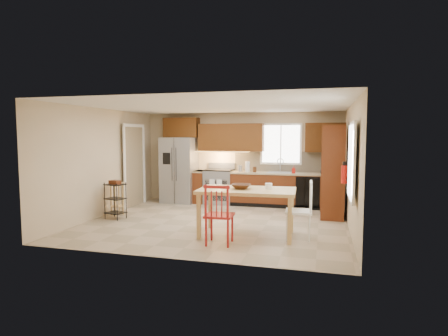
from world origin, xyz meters
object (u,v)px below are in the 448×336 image
(chair_white, at_px, (299,210))
(table_bowl, at_px, (241,189))
(dining_table, at_px, (247,213))
(range_stove, at_px, (219,187))
(refrigerator, at_px, (179,170))
(fire_extinguisher, at_px, (344,174))
(bar_stool, at_px, (117,199))
(chair_red, at_px, (219,214))
(utility_cart, at_px, (115,201))
(pantry, at_px, (333,172))
(table_jar, at_px, (269,187))
(soap_bottle, at_px, (294,170))

(chair_white, height_order, table_bowl, chair_white)
(dining_table, bearing_deg, range_stove, 111.88)
(refrigerator, distance_m, table_bowl, 3.89)
(fire_extinguisher, xyz_separation_m, bar_stool, (-5.09, -0.06, -0.72))
(fire_extinguisher, relative_size, chair_red, 0.34)
(range_stove, height_order, chair_white, chair_white)
(chair_white, xyz_separation_m, utility_cart, (-4.10, 0.59, -0.11))
(table_bowl, height_order, bar_stool, table_bowl)
(chair_white, relative_size, bar_stool, 1.36)
(pantry, xyz_separation_m, table_bowl, (-1.69, -2.10, -0.17))
(utility_cart, bearing_deg, refrigerator, 89.77)
(refrigerator, bearing_deg, table_jar, -44.70)
(chair_red, bearing_deg, range_stove, 103.17)
(fire_extinguisher, distance_m, utility_cart, 4.99)
(chair_red, distance_m, bar_stool, 3.40)
(chair_white, bearing_deg, soap_bottle, 3.69)
(table_bowl, distance_m, utility_cart, 3.14)
(refrigerator, height_order, table_bowl, refrigerator)
(fire_extinguisher, height_order, table_bowl, fire_extinguisher)
(table_bowl, relative_size, utility_cart, 0.44)
(dining_table, distance_m, table_bowl, 0.46)
(refrigerator, bearing_deg, chair_white, -40.33)
(range_stove, xyz_separation_m, table_jar, (1.79, -2.97, 0.45))
(table_jar, bearing_deg, chair_red, -134.18)
(refrigerator, bearing_deg, soap_bottle, -0.45)
(fire_extinguisher, height_order, chair_red, fire_extinguisher)
(chair_red, bearing_deg, fire_extinguisher, 36.07)
(range_stove, height_order, utility_cart, range_stove)
(range_stove, xyz_separation_m, dining_table, (1.40, -3.09, -0.03))
(refrigerator, height_order, fire_extinguisher, refrigerator)
(table_jar, bearing_deg, bar_stool, 166.65)
(chair_white, distance_m, utility_cart, 4.15)
(soap_bottle, distance_m, fire_extinguisher, 2.27)
(chair_red, relative_size, chair_white, 1.00)
(chair_white, height_order, bar_stool, chair_white)
(table_jar, height_order, bar_stool, table_jar)
(chair_red, relative_size, bar_stool, 1.36)
(refrigerator, height_order, chair_white, refrigerator)
(dining_table, height_order, bar_stool, dining_table)
(pantry, bearing_deg, range_stove, 161.71)
(refrigerator, relative_size, chair_red, 1.74)
(pantry, distance_m, utility_cart, 4.99)
(bar_stool, bearing_deg, table_jar, -20.52)
(dining_table, height_order, chair_red, chair_red)
(refrigerator, xyz_separation_m, table_jar, (2.94, -2.91, 0.00))
(soap_bottle, bearing_deg, utility_cart, -148.03)
(chair_red, height_order, utility_cart, chair_red)
(refrigerator, distance_m, table_jar, 4.14)
(pantry, bearing_deg, bar_stool, -167.24)
(dining_table, relative_size, table_bowl, 4.94)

